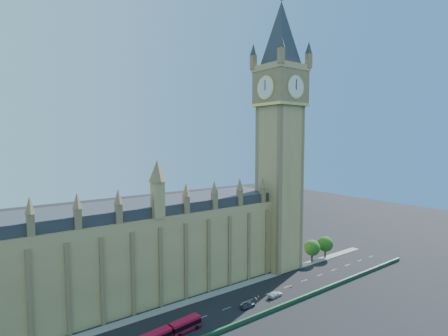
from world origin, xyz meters
TOP-DOWN VIEW (x-y plane):
  - ground at (0.00, 0.00)m, footprint 400.00×400.00m
  - palace_westminster at (-25.00, 22.00)m, footprint 120.00×20.00m
  - elizabeth_tower at (38.00, 13.99)m, footprint 20.59×20.59m
  - bridge_parapet at (0.00, -9.00)m, footprint 160.00×0.60m
  - kerb_north at (0.00, 9.50)m, footprint 160.00×3.00m
  - tree_east_near at (52.22, 10.08)m, footprint 6.00×6.00m
  - tree_east_far at (60.22, 10.08)m, footprint 6.00×6.00m
  - red_bus at (-15.73, -3.65)m, footprint 17.69×4.38m
  - car_grey at (8.92, -3.10)m, footprint 4.80×2.14m
  - car_silver at (9.29, -2.61)m, footprint 4.08×1.65m
  - car_white at (19.85, -2.84)m, footprint 5.31×2.65m
  - cone_a at (28.56, -1.16)m, footprint 0.57×0.57m
  - cone_b at (14.00, -1.14)m, footprint 0.54×0.54m
  - cone_c at (14.00, -0.52)m, footprint 0.54×0.54m
  - cone_d at (15.43, -0.24)m, footprint 0.53×0.53m

SIDE VIEW (x-z plane):
  - ground at x=0.00m, z-range 0.00..0.00m
  - kerb_north at x=0.00m, z-range 0.00..0.16m
  - cone_d at x=15.43m, z-range 0.00..0.67m
  - cone_a at x=28.56m, z-range 0.00..0.71m
  - cone_c at x=14.00m, z-range 0.00..0.74m
  - cone_b at x=14.00m, z-range -0.01..0.75m
  - bridge_parapet at x=0.00m, z-range 0.00..1.20m
  - car_silver at x=9.29m, z-range 0.00..1.32m
  - car_white at x=19.85m, z-range 0.00..1.48m
  - car_grey at x=8.92m, z-range 0.00..1.60m
  - red_bus at x=-15.73m, z-range 0.08..3.06m
  - tree_east_near at x=52.22m, z-range 1.39..9.89m
  - tree_east_far at x=60.22m, z-range 1.39..9.89m
  - palace_westminster at x=-25.00m, z-range -0.14..27.86m
  - elizabeth_tower at x=38.00m, z-range 2.06..107.06m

